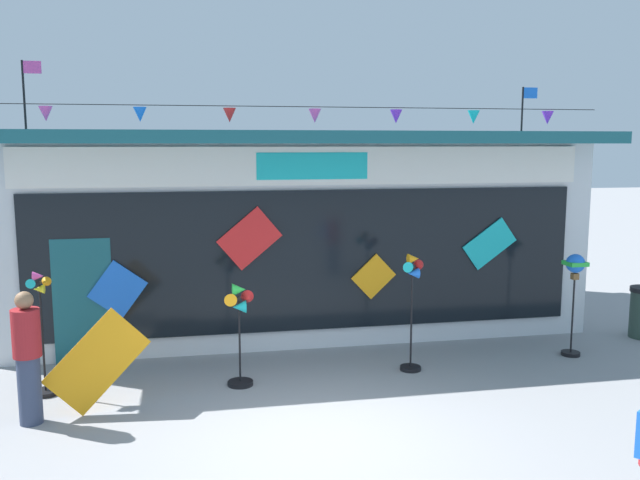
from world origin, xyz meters
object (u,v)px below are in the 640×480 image
object	(u,v)px
wind_spinner_left	(239,320)
person_mid_plaza	(28,357)
kite_shop_building	(292,226)
wind_spinner_center_right	(575,277)
wind_spinner_center_left	(412,295)
wind_spinner_far_left	(42,332)
display_kite_on_ground	(97,361)

from	to	relation	value
wind_spinner_left	person_mid_plaza	size ratio (longest dim) A/B	0.90
kite_shop_building	wind_spinner_center_right	distance (m)	5.32
wind_spinner_center_right	person_mid_plaza	world-z (taller)	wind_spinner_center_right
wind_spinner_left	wind_spinner_center_right	world-z (taller)	wind_spinner_center_right
wind_spinner_left	wind_spinner_center_left	world-z (taller)	wind_spinner_center_left
kite_shop_building	wind_spinner_left	world-z (taller)	kite_shop_building
wind_spinner_far_left	person_mid_plaza	xyz separation A→B (m)	(0.03, -0.97, -0.04)
wind_spinner_center_left	wind_spinner_center_right	bearing A→B (deg)	4.35
wind_spinner_center_left	person_mid_plaza	size ratio (longest dim) A/B	1.09
kite_shop_building	wind_spinner_far_left	distance (m)	5.42
wind_spinner_center_left	display_kite_on_ground	bearing A→B (deg)	-170.80
wind_spinner_left	wind_spinner_center_left	xyz separation A→B (m)	(2.62, 0.15, 0.22)
wind_spinner_far_left	wind_spinner_left	world-z (taller)	wind_spinner_far_left
wind_spinner_left	wind_spinner_center_right	xyz separation A→B (m)	(5.45, 0.36, 0.33)
wind_spinner_center_right	kite_shop_building	bearing A→B (deg)	141.11
wind_spinner_left	display_kite_on_ground	size ratio (longest dim) A/B	1.21
wind_spinner_center_left	wind_spinner_center_right	size ratio (longest dim) A/B	1.08
wind_spinner_far_left	person_mid_plaza	world-z (taller)	wind_spinner_far_left
wind_spinner_far_left	wind_spinner_center_right	xyz separation A→B (m)	(8.14, 0.20, 0.41)
kite_shop_building	person_mid_plaza	xyz separation A→B (m)	(-3.99, -4.49, -1.00)
wind_spinner_left	person_mid_plaza	bearing A→B (deg)	-163.25
wind_spinner_left	wind_spinner_center_right	distance (m)	5.47
wind_spinner_far_left	wind_spinner_center_right	world-z (taller)	wind_spinner_far_left
wind_spinner_left	display_kite_on_ground	xyz separation A→B (m)	(-1.88, -0.58, -0.30)
wind_spinner_far_left	display_kite_on_ground	distance (m)	1.12
kite_shop_building	wind_spinner_left	xyz separation A→B (m)	(-1.33, -3.69, -0.87)
wind_spinner_left	wind_spinner_far_left	bearing A→B (deg)	176.42
wind_spinner_far_left	display_kite_on_ground	bearing A→B (deg)	-42.79
wind_spinner_center_right	wind_spinner_left	bearing A→B (deg)	-176.19
person_mid_plaza	display_kite_on_ground	distance (m)	0.83
wind_spinner_far_left	display_kite_on_ground	xyz separation A→B (m)	(0.81, -0.75, -0.22)
display_kite_on_ground	person_mid_plaza	bearing A→B (deg)	-164.31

